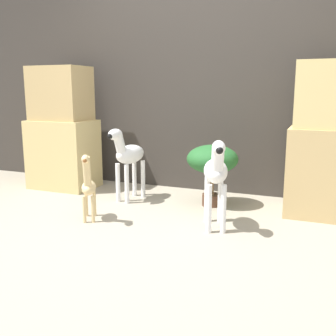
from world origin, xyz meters
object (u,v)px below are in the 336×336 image
at_px(zebra_right, 216,173).
at_px(giraffe_figurine, 88,185).
at_px(zebra_left, 128,155).
at_px(potted_palm_front, 212,161).

height_order(zebra_right, giraffe_figurine, zebra_right).
bearing_deg(zebra_left, giraffe_figurine, -91.33).
distance_m(zebra_left, giraffe_figurine, 0.70).
xyz_separation_m(zebra_right, zebra_left, (-1.01, 0.48, 0.00)).
bearing_deg(zebra_right, giraffe_figurine, -168.82).
distance_m(zebra_right, giraffe_figurine, 1.06).
xyz_separation_m(zebra_right, potted_palm_front, (-0.20, 0.61, -0.03)).
relative_size(giraffe_figurine, potted_palm_front, 1.01).
bearing_deg(giraffe_figurine, zebra_right, 11.18).
xyz_separation_m(zebra_left, giraffe_figurine, (-0.02, -0.68, -0.14)).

